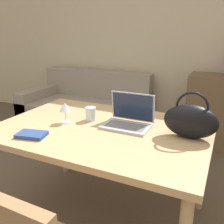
{
  "coord_description": "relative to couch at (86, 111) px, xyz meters",
  "views": [
    {
      "loc": [
        0.87,
        -0.66,
        1.39
      ],
      "look_at": [
        0.2,
        0.76,
        0.88
      ],
      "focal_mm": 40.0,
      "sensor_mm": 36.0,
      "label": 1
    }
  ],
  "objects": [
    {
      "name": "laptop",
      "position": [
        1.22,
        -1.42,
        0.54
      ],
      "size": [
        0.32,
        0.24,
        0.22
      ],
      "color": "#ADADB2",
      "rests_on": "dining_table"
    },
    {
      "name": "couch",
      "position": [
        0.0,
        0.0,
        0.0
      ],
      "size": [
        1.72,
        0.94,
        0.82
      ],
      "color": "gray",
      "rests_on": "ground_plane"
    },
    {
      "name": "drinking_glass",
      "position": [
        0.93,
        -1.45,
        0.53
      ],
      "size": [
        0.08,
        0.08,
        0.1
      ],
      "color": "silver",
      "rests_on": "dining_table"
    },
    {
      "name": "book",
      "position": [
        0.74,
        -1.87,
        0.49
      ],
      "size": [
        0.2,
        0.15,
        0.02
      ],
      "rotation": [
        0.0,
        0.0,
        0.22
      ],
      "color": "navy",
      "rests_on": "dining_table"
    },
    {
      "name": "wine_glass",
      "position": [
        0.79,
        -1.57,
        0.59
      ],
      "size": [
        0.08,
        0.08,
        0.15
      ],
      "color": "silver",
      "rests_on": "dining_table"
    },
    {
      "name": "wall_back",
      "position": [
        0.94,
        0.54,
        1.07
      ],
      "size": [
        10.0,
        0.06,
        2.7
      ],
      "color": "beige",
      "rests_on": "ground_plane"
    },
    {
      "name": "handbag",
      "position": [
        1.64,
        -1.46,
        0.59
      ],
      "size": [
        0.33,
        0.15,
        0.29
      ],
      "color": "black",
      "rests_on": "dining_table"
    },
    {
      "name": "dining_table",
      "position": [
        1.06,
        -1.54,
        0.4
      ],
      "size": [
        1.43,
        0.99,
        0.76
      ],
      "color": "tan",
      "rests_on": "ground_plane"
    }
  ]
}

